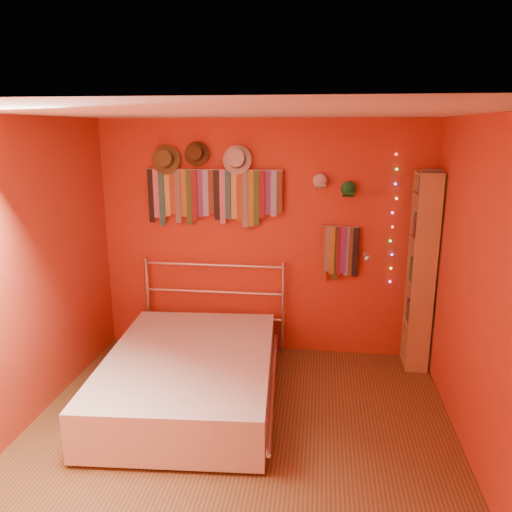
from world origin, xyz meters
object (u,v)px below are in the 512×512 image
at_px(tie_rack, 213,194).
at_px(reading_lamp, 367,257).
at_px(bed, 190,374).
at_px(bookshelf, 426,271).

height_order(tie_rack, reading_lamp, tie_rack).
distance_m(tie_rack, bed, 1.86).
relative_size(tie_rack, bed, 0.67).
relative_size(tie_rack, bookshelf, 0.72).
height_order(tie_rack, bookshelf, bookshelf).
bearing_deg(bookshelf, bed, -156.45).
height_order(bookshelf, bed, bookshelf).
xyz_separation_m(reading_lamp, bookshelf, (0.58, 0.03, -0.13)).
bearing_deg(bed, bookshelf, 19.70).
bearing_deg(tie_rack, reading_lamp, -6.78).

